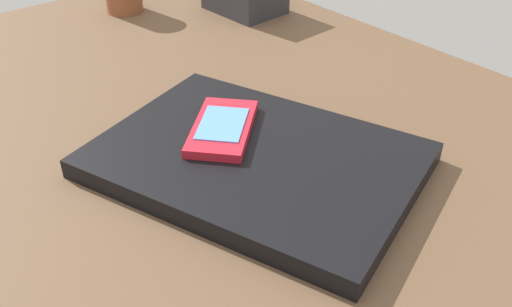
% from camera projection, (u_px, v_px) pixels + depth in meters
% --- Properties ---
extents(desk_surface, '(1.20, 0.80, 0.03)m').
position_uv_depth(desk_surface, '(237.00, 153.00, 0.67)').
color(desk_surface, brown).
rests_on(desk_surface, ground).
extents(laptop_closed, '(0.39, 0.34, 0.02)m').
position_uv_depth(laptop_closed, '(256.00, 160.00, 0.61)').
color(laptop_closed, black).
rests_on(laptop_closed, desk_surface).
extents(cell_phone_on_laptop, '(0.12, 0.13, 0.01)m').
position_uv_depth(cell_phone_on_laptop, '(223.00, 128.00, 0.64)').
color(cell_phone_on_laptop, red).
rests_on(cell_phone_on_laptop, laptop_closed).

